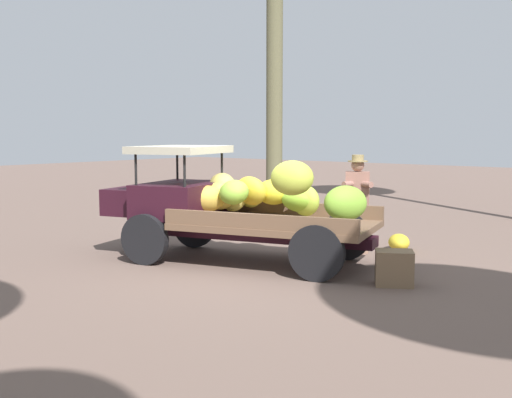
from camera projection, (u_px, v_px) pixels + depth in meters
ground_plane at (240, 263)px, 9.72m from camera, size 60.00×60.00×0.00m
truck at (227, 204)px, 9.93m from camera, size 4.66×2.70×1.84m
farmer at (357, 197)px, 10.45m from camera, size 0.57×0.54×1.68m
wooden_crate at (394, 268)px, 8.30m from camera, size 0.62×0.58×0.48m
loose_banana_bunch at (399, 242)px, 10.75m from camera, size 0.59×0.68×0.31m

